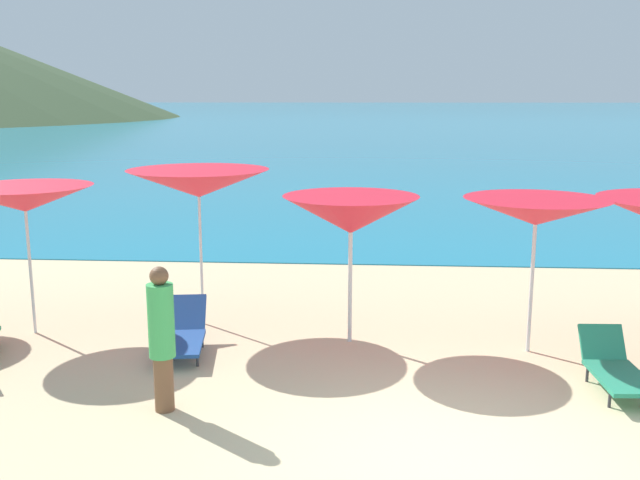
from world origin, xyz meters
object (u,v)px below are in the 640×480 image
object	(u,v)px
umbrella_3	(199,183)
lounge_chair_0	(615,367)
lounge_chair_7	(183,332)
umbrella_2	(25,199)
umbrella_4	(351,215)
umbrella_5	(536,212)
beachgoer_1	(162,335)

from	to	relation	value
umbrella_3	lounge_chair_0	world-z (taller)	umbrella_3
lounge_chair_0	lounge_chair_7	world-z (taller)	lounge_chair_0
umbrella_2	lounge_chair_7	world-z (taller)	umbrella_2
lounge_chair_0	umbrella_2	bearing A→B (deg)	166.59
lounge_chair_7	umbrella_4	bearing A→B (deg)	6.22
umbrella_3	umbrella_5	world-z (taller)	umbrella_3
umbrella_5	beachgoer_1	world-z (taller)	umbrella_5
umbrella_5	umbrella_4	bearing A→B (deg)	174.52
umbrella_5	beachgoer_1	distance (m)	5.09
umbrella_2	lounge_chair_7	size ratio (longest dim) A/B	1.42
umbrella_5	lounge_chair_0	xyz separation A→B (m)	(0.75, -1.26, -1.67)
umbrella_4	umbrella_5	distance (m)	2.48
lounge_chair_0	lounge_chair_7	xyz separation A→B (m)	(-5.49, 0.91, -0.01)
lounge_chair_7	beachgoer_1	bearing A→B (deg)	-89.75
lounge_chair_7	beachgoer_1	distance (m)	1.97
umbrella_4	lounge_chair_0	world-z (taller)	umbrella_4
umbrella_2	umbrella_5	xyz separation A→B (m)	(7.15, -0.29, -0.06)
umbrella_4	lounge_chair_7	size ratio (longest dim) A/B	1.37
umbrella_3	lounge_chair_0	distance (m)	6.21
umbrella_3	umbrella_5	distance (m)	4.84
umbrella_3	lounge_chair_7	distance (m)	2.27
umbrella_2	beachgoer_1	world-z (taller)	umbrella_2
umbrella_3	lounge_chair_7	size ratio (longest dim) A/B	1.55
umbrella_5	lounge_chair_7	distance (m)	5.04
umbrella_3	umbrella_4	bearing A→B (deg)	-16.04
umbrella_4	umbrella_5	xyz separation A→B (m)	(2.47, -0.24, 0.10)
umbrella_2	lounge_chair_0	size ratio (longest dim) A/B	1.60
umbrella_2	umbrella_4	size ratio (longest dim) A/B	1.04
umbrella_2	lounge_chair_7	xyz separation A→B (m)	(2.41, -0.63, -1.73)
umbrella_3	umbrella_5	xyz separation A→B (m)	(4.75, -0.89, -0.24)
umbrella_4	lounge_chair_0	size ratio (longest dim) A/B	1.54
umbrella_4	lounge_chair_7	bearing A→B (deg)	-165.67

